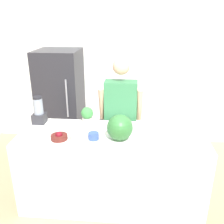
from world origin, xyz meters
TOP-DOWN VIEW (x-y plane):
  - ground_plane at (0.00, 0.00)m, footprint 14.00×14.00m
  - wall_back at (0.00, 2.08)m, footprint 8.00×0.06m
  - counter_island at (0.00, 0.37)m, footprint 2.08×0.75m
  - refrigerator at (-0.95, 1.68)m, footprint 0.67×0.72m
  - person at (0.07, 0.95)m, footprint 0.56×0.27m
  - cutting_board at (0.07, 0.22)m, footprint 0.35×0.26m
  - watermelon at (0.10, 0.23)m, footprint 0.27×0.27m
  - bowl_cherries at (-0.55, 0.20)m, footprint 0.18×0.18m
  - bowl_cream at (-0.36, 0.19)m, footprint 0.14×0.14m
  - bowl_small_blue at (-0.18, 0.23)m, footprint 0.11×0.11m
  - blender at (-0.91, 0.60)m, footprint 0.15×0.15m
  - potted_plant at (-0.32, 0.63)m, footprint 0.14×0.14m

SIDE VIEW (x-z plane):
  - ground_plane at x=0.00m, z-range 0.00..0.00m
  - counter_island at x=0.00m, z-range 0.00..0.91m
  - refrigerator at x=-0.95m, z-range 0.00..1.66m
  - person at x=0.07m, z-range 0.02..1.69m
  - cutting_board at x=0.07m, z-range 0.91..0.93m
  - bowl_cherries at x=-0.55m, z-range 0.90..0.99m
  - bowl_small_blue at x=-0.18m, z-range 0.91..0.99m
  - bowl_cream at x=-0.36m, z-range 0.90..1.03m
  - potted_plant at x=-0.32m, z-range 0.92..1.13m
  - blender at x=-0.91m, z-range 0.89..1.23m
  - watermelon at x=0.10m, z-range 0.93..1.20m
  - wall_back at x=0.00m, z-range 0.00..2.60m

